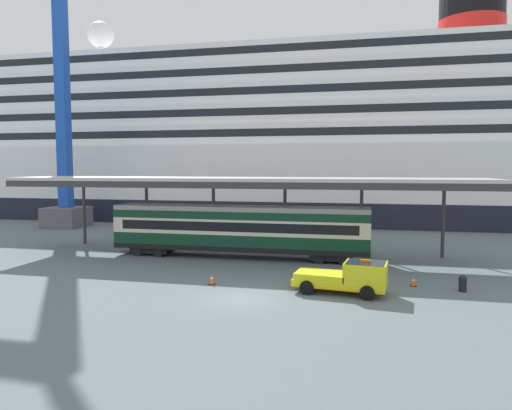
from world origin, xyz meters
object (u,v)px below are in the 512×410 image
(train_carriage, at_px, (239,229))
(quay_bollard, at_px, (463,283))
(cruise_ship, at_px, (399,143))
(dockside_crane, at_px, (66,72))
(traffic_cone_mid, at_px, (212,279))
(service_truck, at_px, (349,277))
(traffic_cone_near, at_px, (414,281))

(train_carriage, xyz_separation_m, quay_bollard, (15.18, -7.14, -1.78))
(cruise_ship, xyz_separation_m, train_carriage, (-14.86, -34.67, -8.33))
(train_carriage, xyz_separation_m, dockside_crane, (-24.46, 13.93, 15.98))
(traffic_cone_mid, xyz_separation_m, quay_bollard, (14.67, 1.55, 0.17))
(dockside_crane, bearing_deg, traffic_cone_mid, -42.17)
(service_truck, relative_size, traffic_cone_near, 8.50)
(service_truck, relative_size, traffic_cone_mid, 7.75)
(train_carriage, height_order, quay_bollard, train_carriage)
(traffic_cone_mid, bearing_deg, service_truck, -2.23)
(quay_bollard, bearing_deg, train_carriage, 154.82)
(traffic_cone_mid, bearing_deg, cruise_ship, 71.70)
(train_carriage, distance_m, traffic_cone_near, 14.26)
(train_carriage, distance_m, service_truck, 12.63)
(traffic_cone_mid, height_order, quay_bollard, quay_bollard)
(service_truck, bearing_deg, traffic_cone_near, 33.91)
(traffic_cone_near, height_order, dockside_crane, dockside_crane)
(service_truck, xyz_separation_m, traffic_cone_near, (3.81, 2.56, -0.68))
(cruise_ship, relative_size, train_carriage, 8.24)
(traffic_cone_near, bearing_deg, dockside_crane, 151.16)
(train_carriage, distance_m, dockside_crane, 32.37)
(cruise_ship, distance_m, service_truck, 45.14)
(cruise_ship, relative_size, service_truck, 30.90)
(train_carriage, bearing_deg, dockside_crane, 150.33)
(service_truck, xyz_separation_m, traffic_cone_mid, (-8.24, 0.32, -0.65))
(traffic_cone_mid, bearing_deg, quay_bollard, 6.02)
(cruise_ship, bearing_deg, train_carriage, -113.19)
(traffic_cone_near, bearing_deg, cruise_ship, 86.80)
(traffic_cone_mid, bearing_deg, traffic_cone_near, 10.52)
(traffic_cone_mid, bearing_deg, train_carriage, 93.38)
(dockside_crane, bearing_deg, traffic_cone_near, -28.84)
(service_truck, xyz_separation_m, dockside_crane, (-33.21, 22.94, 17.29))
(service_truck, relative_size, quay_bollard, 5.64)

